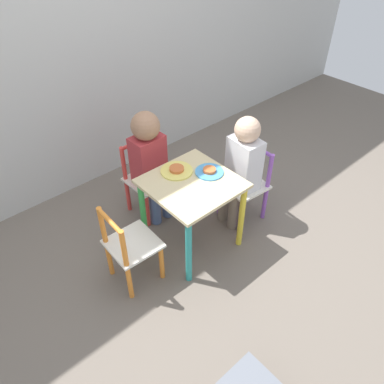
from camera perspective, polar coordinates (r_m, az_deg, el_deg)
ground_plane at (r=2.42m, az=-0.00°, el=-7.48°), size 6.00×6.00×0.00m
kids_table at (r=2.15m, az=-0.00°, el=-0.38°), size 0.49×0.49×0.48m
chair_purple at (r=2.47m, az=8.27°, el=1.04°), size 0.28×0.28×0.51m
chair_red at (r=2.50m, az=-6.97°, el=1.86°), size 0.27×0.27×0.51m
chair_orange at (r=2.07m, az=-9.50°, el=-8.35°), size 0.27×0.27×0.51m
child_right at (r=2.31m, az=7.62°, el=4.29°), size 0.22×0.21×0.76m
child_back at (r=2.34m, az=-6.48°, el=5.36°), size 0.21×0.22×0.76m
plate_right at (r=2.16m, az=2.67°, el=3.16°), size 0.17×0.17×0.03m
plate_back at (r=2.17m, az=-2.35°, el=3.34°), size 0.19×0.19×0.03m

